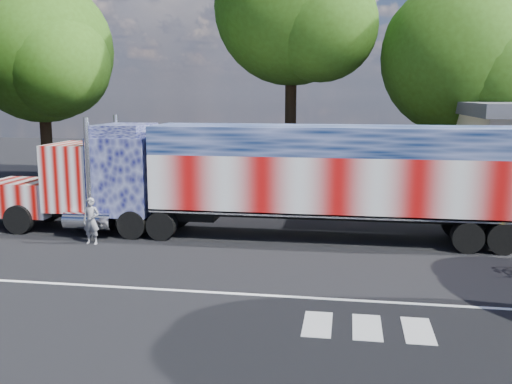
# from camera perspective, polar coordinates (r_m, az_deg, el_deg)

# --- Properties ---
(ground) EXTENTS (100.00, 100.00, 0.00)m
(ground) POSITION_cam_1_polar(r_m,az_deg,el_deg) (19.28, -1.44, -7.08)
(ground) COLOR black
(lane_markings) EXTENTS (30.00, 2.67, 0.01)m
(lane_markings) POSITION_cam_1_polar(r_m,az_deg,el_deg) (15.51, 2.28, -11.35)
(lane_markings) COLOR silver
(lane_markings) RESTS_ON ground
(semi_truck) EXTENTS (22.12, 3.49, 4.72)m
(semi_truck) POSITION_cam_1_polar(r_m,az_deg,el_deg) (22.30, 1.23, 1.62)
(semi_truck) COLOR black
(semi_truck) RESTS_ON ground
(coach_bus) EXTENTS (12.81, 2.98, 3.73)m
(coach_bus) POSITION_cam_1_polar(r_m,az_deg,el_deg) (27.90, -1.66, 2.24)
(coach_bus) COLOR white
(coach_bus) RESTS_ON ground
(woman) EXTENTS (0.67, 0.47, 1.77)m
(woman) POSITION_cam_1_polar(r_m,az_deg,el_deg) (22.29, -16.16, -2.79)
(woman) COLOR slate
(woman) RESTS_ON ground
(tree_n_mid) EXTENTS (9.76, 9.29, 15.36)m
(tree_n_mid) POSITION_cam_1_polar(r_m,az_deg,el_deg) (35.83, 3.84, 17.87)
(tree_n_mid) COLOR black
(tree_n_mid) RESTS_ON ground
(tree_ne_a) EXTENTS (9.03, 8.60, 11.88)m
(tree_ne_a) POSITION_cam_1_polar(r_m,az_deg,el_deg) (34.23, 19.95, 12.46)
(tree_ne_a) COLOR black
(tree_ne_a) RESTS_ON ground
(tree_nw_a) EXTENTS (9.05, 8.62, 12.47)m
(tree_nw_a) POSITION_cam_1_polar(r_m,az_deg,el_deg) (37.44, -20.54, 13.04)
(tree_nw_a) COLOR black
(tree_nw_a) RESTS_ON ground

